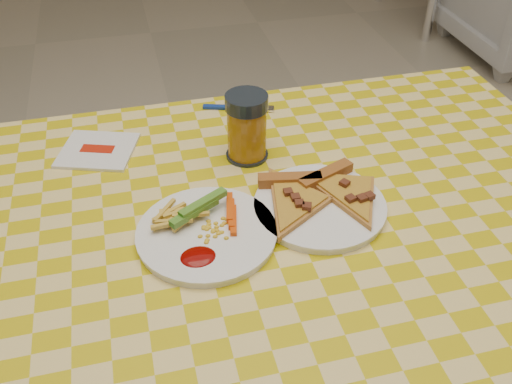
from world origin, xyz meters
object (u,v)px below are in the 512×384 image
Objects in this scene: plate_left at (207,235)px; drink_glass at (247,127)px; table at (262,255)px; plate_right at (320,207)px.

drink_glass is at bearing 60.83° from plate_left.
table is 5.75× the size of plate_left.
table is 0.13m from plate_right.
table is 0.12m from plate_left.
drink_glass reaches higher than plate_left.
table is 9.77× the size of drink_glass.
drink_glass reaches higher than plate_right.
drink_glass is (0.12, 0.21, 0.06)m from plate_left.
drink_glass is (-0.08, 0.19, 0.06)m from plate_right.
plate_left is (-0.10, -0.01, 0.08)m from table.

